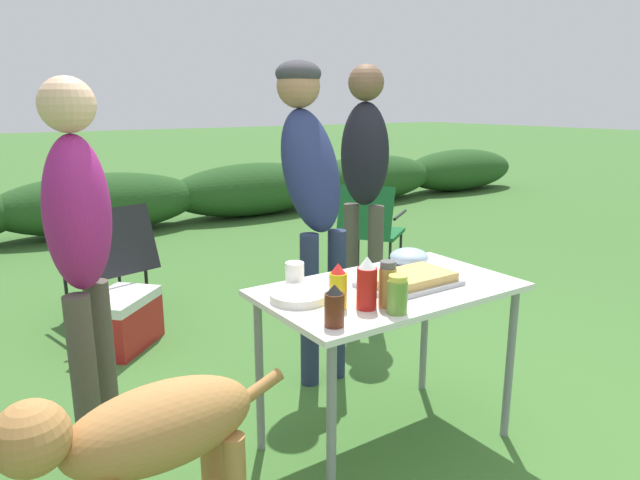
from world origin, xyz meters
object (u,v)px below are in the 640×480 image
spice_jar (387,285)px  standing_person_with_beanie (364,169)px  standing_person_in_red_jacket (310,176)px  cooler_box (121,321)px  standing_person_in_navy_coat (81,239)px  mustard_bottle (338,287)px  plate_stack (299,296)px  camp_chair_green_behind_table (111,258)px  camp_chair_near_hedge (370,226)px  bbq_sauce_bottle (334,306)px  dog (143,438)px  paper_cup_stack (295,274)px  mixing_bowl (409,257)px  food_tray (409,280)px  relish_jar (397,295)px  ketchup_bottle (367,284)px  folding_table (389,304)px

spice_jar → standing_person_with_beanie: size_ratio=0.10×
standing_person_in_red_jacket → spice_jar: bearing=-103.4°
cooler_box → standing_person_in_navy_coat: bearing=27.4°
cooler_box → mustard_bottle: bearing=58.3°
plate_stack → camp_chair_green_behind_table: bearing=95.8°
spice_jar → camp_chair_near_hedge: spice_jar is taller
bbq_sauce_bottle → camp_chair_green_behind_table: bearing=94.2°
dog → cooler_box: 1.88m
bbq_sauce_bottle → standing_person_in_navy_coat: bearing=127.8°
paper_cup_stack → camp_chair_near_hedge: 2.54m
plate_stack → bbq_sauce_bottle: 0.30m
plate_stack → mixing_bowl: 0.71m
mustard_bottle → camp_chair_near_hedge: (1.83, 2.06, -0.36)m
food_tray → relish_jar: size_ratio=2.85×
mustard_bottle → ketchup_bottle: ketchup_bottle is taller
mixing_bowl → dog: bearing=-168.2°
relish_jar → spice_jar: size_ratio=0.81×
paper_cup_stack → standing_person_in_red_jacket: standing_person_in_red_jacket is taller
food_tray → mixing_bowl: size_ratio=2.26×
plate_stack → camp_chair_green_behind_table: size_ratio=0.28×
bbq_sauce_bottle → mustard_bottle: bearing=50.0°
relish_jar → camp_chair_green_behind_table: bearing=100.3°
plate_stack → camp_chair_near_hedge: size_ratio=0.28×
ketchup_bottle → standing_person_in_red_jacket: size_ratio=0.12×
camp_chair_green_behind_table → standing_person_in_red_jacket: bearing=-74.3°
standing_person_in_red_jacket → camp_chair_near_hedge: (1.38, 1.18, -0.65)m
camp_chair_near_hedge → folding_table: bearing=-72.4°
camp_chair_near_hedge → ketchup_bottle: bearing=-74.6°
relish_jar → spice_jar: 0.08m
bbq_sauce_bottle → relish_jar: size_ratio=1.04×
plate_stack → relish_jar: size_ratio=1.58×
mixing_bowl → plate_stack: bearing=-169.8°
spice_jar → camp_chair_green_behind_table: size_ratio=0.22×
plate_stack → camp_chair_near_hedge: (1.90, 1.90, -0.29)m
plate_stack → standing_person_in_red_jacket: bearing=53.9°
folding_table → plate_stack: (-0.41, 0.07, 0.09)m
mixing_bowl → standing_person_in_navy_coat: standing_person_in_navy_coat is taller
paper_cup_stack → relish_jar: relish_jar is taller
standing_person_with_beanie → cooler_box: (-1.50, 0.52, -0.90)m
standing_person_in_navy_coat → cooler_box: standing_person_in_navy_coat is taller
cooler_box → plate_stack: bearing=56.9°
paper_cup_stack → ketchup_bottle: ketchup_bottle is taller
food_tray → standing_person_in_navy_coat: 1.35m
plate_stack → camp_chair_near_hedge: bearing=44.9°
camp_chair_green_behind_table → cooler_box: 0.53m
relish_jar → camp_chair_near_hedge: 2.80m
folding_table → relish_jar: relish_jar is taller
food_tray → cooler_box: food_tray is taller
plate_stack → bbq_sauce_bottle: bbq_sauce_bottle is taller
mustard_bottle → spice_jar: size_ratio=0.99×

